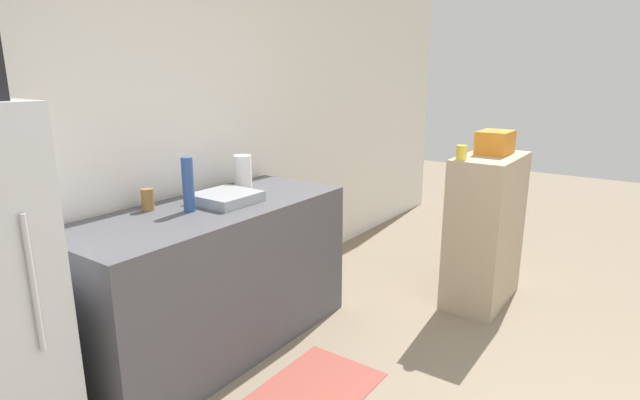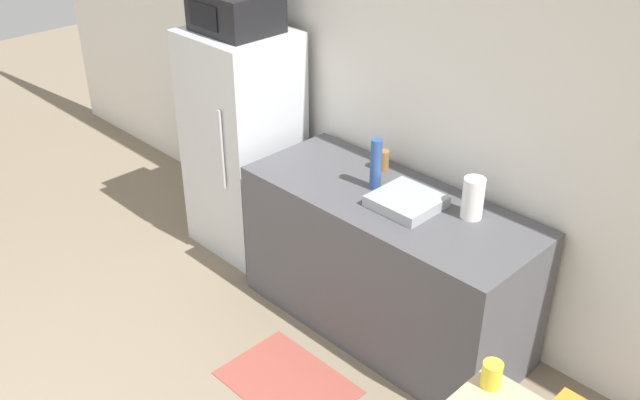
# 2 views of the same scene
# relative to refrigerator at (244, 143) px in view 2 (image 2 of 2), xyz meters

# --- Properties ---
(wall_back) EXTENTS (8.00, 0.06, 2.60)m
(wall_back) POSITION_rel_refrigerator_xyz_m (1.13, 0.39, 0.54)
(wall_back) COLOR white
(wall_back) RESTS_ON ground_plane
(refrigerator) EXTENTS (0.65, 0.61, 1.52)m
(refrigerator) POSITION_rel_refrigerator_xyz_m (0.00, 0.00, 0.00)
(refrigerator) COLOR silver
(refrigerator) RESTS_ON ground_plane
(microwave) EXTENTS (0.48, 0.41, 0.25)m
(microwave) POSITION_rel_refrigerator_xyz_m (-0.00, -0.00, 0.88)
(microwave) COLOR black
(microwave) RESTS_ON refrigerator
(counter) EXTENTS (1.71, 0.70, 0.87)m
(counter) POSITION_rel_refrigerator_xyz_m (1.29, -0.02, -0.32)
(counter) COLOR #4C4C51
(counter) RESTS_ON ground_plane
(sink_basin) EXTENTS (0.34, 0.33, 0.06)m
(sink_basin) POSITION_rel_refrigerator_xyz_m (1.41, -0.03, 0.14)
(sink_basin) COLOR #9EA3A8
(sink_basin) RESTS_ON counter
(bottle_tall) EXTENTS (0.06, 0.06, 0.30)m
(bottle_tall) POSITION_rel_refrigerator_xyz_m (1.16, -0.00, 0.26)
(bottle_tall) COLOR #2D4C8C
(bottle_tall) RESTS_ON counter
(bottle_short) EXTENTS (0.07, 0.07, 0.12)m
(bottle_short) POSITION_rel_refrigerator_xyz_m (1.04, 0.20, 0.17)
(bottle_short) COLOR olive
(bottle_short) RESTS_ON counter
(jar) EXTENTS (0.07, 0.07, 0.10)m
(jar) POSITION_rel_refrigerator_xyz_m (2.56, -1.01, 0.35)
(jar) COLOR yellow
(jar) RESTS_ON shelf_cabinet
(paper_towel_roll) EXTENTS (0.11, 0.11, 0.22)m
(paper_towel_roll) POSITION_rel_refrigerator_xyz_m (1.71, 0.12, 0.23)
(paper_towel_roll) COLOR white
(paper_towel_roll) RESTS_ON counter
(kitchen_rug) EXTENTS (0.70, 0.50, 0.01)m
(kitchen_rug) POSITION_rel_refrigerator_xyz_m (1.26, -0.77, -0.75)
(kitchen_rug) COLOR #99473D
(kitchen_rug) RESTS_ON ground_plane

